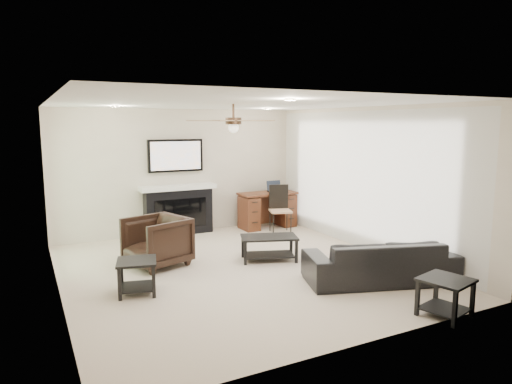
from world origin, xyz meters
The scene contains 10 objects.
room_shell centered at (0.19, 0.08, 1.68)m, with size 5.50×5.54×2.52m.
sofa centered at (1.57, -1.40, 0.30)m, with size 2.08×0.81×0.61m, color black.
armchair centered at (-1.03, 0.75, 0.39)m, with size 0.84×0.86×0.78m, color black.
coffee_table centered at (0.67, 0.20, 0.20)m, with size 0.90×0.50×0.40m, color black.
end_table_near centered at (1.42, -2.65, 0.23)m, with size 0.52×0.52×0.45m, color black.
end_table_left centered at (-1.58, -0.30, 0.23)m, with size 0.50×0.50×0.45m, color black.
fireplace_unit centered at (-0.09, 2.58, 0.95)m, with size 1.52×0.34×1.91m, color black.
desk centered at (1.79, 2.31, 0.38)m, with size 1.22×0.56×0.76m, color #422310.
desk_chair centered at (1.79, 1.76, 0.48)m, with size 0.42×0.44×0.97m, color black.
laptop centered at (1.99, 2.29, 0.88)m, with size 0.33×0.24×0.23m, color black.
Camera 1 is at (-2.83, -6.12, 2.21)m, focal length 32.00 mm.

